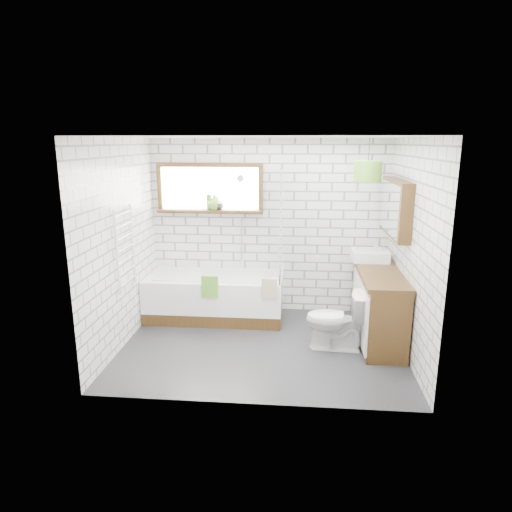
# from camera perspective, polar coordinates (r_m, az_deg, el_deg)

# --- Properties ---
(floor) EXTENTS (3.40, 2.60, 0.01)m
(floor) POSITION_cam_1_polar(r_m,az_deg,el_deg) (5.75, 0.73, -11.15)
(floor) COLOR black
(floor) RESTS_ON ground
(ceiling) EXTENTS (3.40, 2.60, 0.01)m
(ceiling) POSITION_cam_1_polar(r_m,az_deg,el_deg) (5.20, 0.82, 14.71)
(ceiling) COLOR white
(ceiling) RESTS_ON ground
(wall_back) EXTENTS (3.40, 0.01, 2.50)m
(wall_back) POSITION_cam_1_polar(r_m,az_deg,el_deg) (6.61, 1.65, 3.66)
(wall_back) COLOR white
(wall_back) RESTS_ON ground
(wall_front) EXTENTS (3.40, 0.01, 2.50)m
(wall_front) POSITION_cam_1_polar(r_m,az_deg,el_deg) (4.08, -0.64, -3.00)
(wall_front) COLOR white
(wall_front) RESTS_ON ground
(wall_left) EXTENTS (0.01, 2.60, 2.50)m
(wall_left) POSITION_cam_1_polar(r_m,az_deg,el_deg) (5.72, -16.51, 1.42)
(wall_left) COLOR white
(wall_left) RESTS_ON ground
(wall_right) EXTENTS (0.01, 2.60, 2.50)m
(wall_right) POSITION_cam_1_polar(r_m,az_deg,el_deg) (5.48, 18.84, 0.70)
(wall_right) COLOR white
(wall_right) RESTS_ON ground
(window) EXTENTS (1.52, 0.16, 0.68)m
(window) POSITION_cam_1_polar(r_m,az_deg,el_deg) (6.60, -5.81, 8.39)
(window) COLOR #331F0E
(window) RESTS_ON wall_back
(towel_radiator) EXTENTS (0.06, 0.52, 1.00)m
(towel_radiator) POSITION_cam_1_polar(r_m,az_deg,el_deg) (5.72, -16.06, 0.93)
(towel_radiator) COLOR white
(towel_radiator) RESTS_ON wall_left
(mirror_cabinet) EXTENTS (0.16, 1.20, 0.70)m
(mirror_cabinet) POSITION_cam_1_polar(r_m,az_deg,el_deg) (5.97, 17.03, 5.79)
(mirror_cabinet) COLOR #331F0E
(mirror_cabinet) RESTS_ON wall_right
(shower_riser) EXTENTS (0.02, 0.02, 1.30)m
(shower_riser) POSITION_cam_1_polar(r_m,az_deg,el_deg) (6.59, -1.86, 4.50)
(shower_riser) COLOR silver
(shower_riser) RESTS_ON wall_back
(bathtub) EXTENTS (1.90, 0.84, 0.62)m
(bathtub) POSITION_cam_1_polar(r_m,az_deg,el_deg) (6.53, -5.16, -5.08)
(bathtub) COLOR white
(bathtub) RESTS_ON floor
(shower_screen) EXTENTS (0.02, 0.72, 1.50)m
(shower_screen) POSITION_cam_1_polar(r_m,az_deg,el_deg) (6.17, 3.18, 3.96)
(shower_screen) COLOR white
(shower_screen) RESTS_ON bathtub
(towel_green) EXTENTS (0.22, 0.06, 0.29)m
(towel_green) POSITION_cam_1_polar(r_m,az_deg,el_deg) (6.05, -5.79, -3.81)
(towel_green) COLOR #56902B
(towel_green) RESTS_ON bathtub
(towel_beige) EXTENTS (0.20, 0.05, 0.26)m
(towel_beige) POSITION_cam_1_polar(r_m,az_deg,el_deg) (5.95, 1.68, -4.04)
(towel_beige) COLOR tan
(towel_beige) RESTS_ON bathtub
(vanity) EXTENTS (0.50, 1.57, 0.90)m
(vanity) POSITION_cam_1_polar(r_m,az_deg,el_deg) (6.00, 15.02, -5.88)
(vanity) COLOR #331F0E
(vanity) RESTS_ON floor
(basin) EXTENTS (0.47, 0.41, 0.14)m
(basin) POSITION_cam_1_polar(r_m,az_deg,el_deg) (6.32, 14.04, 0.08)
(basin) COLOR white
(basin) RESTS_ON vanity
(tap) EXTENTS (0.03, 0.03, 0.15)m
(tap) POSITION_cam_1_polar(r_m,az_deg,el_deg) (6.33, 15.50, 0.53)
(tap) COLOR silver
(tap) RESTS_ON vanity
(toilet) EXTENTS (0.46, 0.75, 0.73)m
(toilet) POSITION_cam_1_polar(r_m,az_deg,el_deg) (5.62, 9.97, -7.88)
(toilet) COLOR white
(toilet) RESTS_ON floor
(vase_olive) EXTENTS (0.27, 0.27, 0.22)m
(vase_olive) POSITION_cam_1_polar(r_m,az_deg,el_deg) (6.58, -5.19, 6.56)
(vase_olive) COLOR #5D952E
(vase_olive) RESTS_ON window
(vase_dark) EXTENTS (0.21, 0.21, 0.18)m
(vase_dark) POSITION_cam_1_polar(r_m,az_deg,el_deg) (6.58, -4.86, 6.39)
(vase_dark) COLOR black
(vase_dark) RESTS_ON window
(bottle) EXTENTS (0.09, 0.09, 0.22)m
(bottle) POSITION_cam_1_polar(r_m,az_deg,el_deg) (6.60, -5.91, 6.55)
(bottle) COLOR #5D952E
(bottle) RESTS_ON window
(pendant) EXTENTS (0.34, 0.34, 0.25)m
(pendant) POSITION_cam_1_polar(r_m,az_deg,el_deg) (5.81, 13.81, 10.26)
(pendant) COLOR #56902B
(pendant) RESTS_ON ceiling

